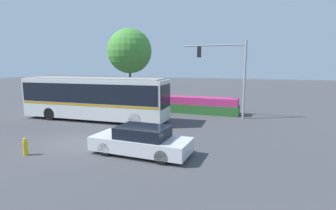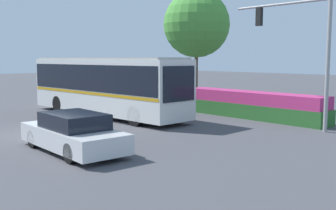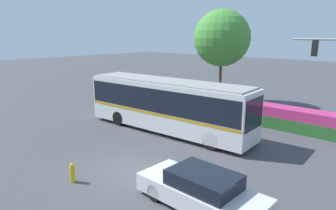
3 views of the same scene
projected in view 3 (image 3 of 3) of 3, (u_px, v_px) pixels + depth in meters
The scene contains 6 objects.
ground_plane at pixel (132, 169), 14.09m from camera, with size 140.00×140.00×0.00m, color #444449.
city_bus at pixel (167, 102), 19.27m from camera, with size 11.84×3.12×3.35m.
sedan_foreground at pixel (201, 190), 10.85m from camera, with size 4.93×2.01×1.40m.
flowering_hedge at pixel (294, 120), 19.70m from camera, with size 8.94×1.46×1.46m.
street_tree_left at pixel (222, 38), 26.50m from camera, with size 5.00×5.00×8.35m.
fire_hydrant at pixel (73, 173), 12.78m from camera, with size 0.22×0.22×0.86m.
Camera 3 is at (9.92, -8.61, 6.14)m, focal length 32.17 mm.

